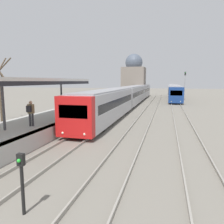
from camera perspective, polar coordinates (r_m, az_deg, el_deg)
name	(u,v)px	position (r m, az deg, el deg)	size (l,w,h in m)	color
platform_canopy	(2,80)	(14.45, -26.79, 7.49)	(4.00, 18.60, 3.14)	beige
person_on_platform	(31,111)	(15.17, -20.50, 0.16)	(0.40, 0.40, 1.66)	#2D2D33
train_near	(131,94)	(36.77, 5.11, 4.59)	(2.55, 47.06, 3.08)	red
train_far	(174,91)	(52.47, 15.83, 5.33)	(2.49, 29.57, 3.05)	navy
signal_post_near	(22,177)	(7.10, -22.50, -15.48)	(0.20, 0.21, 1.87)	black
signal_mast_far	(185,83)	(47.57, 18.49, 7.25)	(0.28, 0.29, 5.79)	gray
distant_domed_building	(134,78)	(53.11, 5.70, 8.94)	(5.29, 5.29, 10.32)	slate
bare_tree_background	(1,92)	(23.51, -27.09, 4.63)	(2.82, 1.76, 6.17)	#4C3D2D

